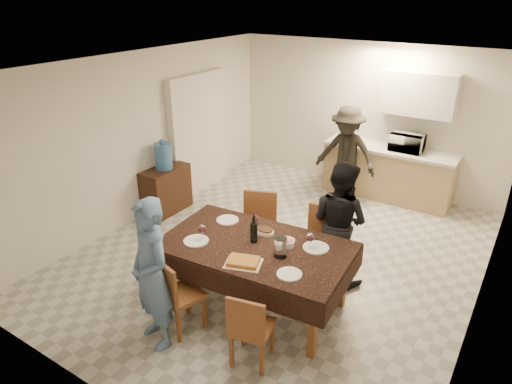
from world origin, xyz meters
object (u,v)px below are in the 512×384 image
(person_near, at_px, (152,275))
(person_far, at_px, (339,222))
(water_jug, at_px, (163,156))
(savoury_tart, at_px, (243,262))
(person_kitchen, at_px, (346,154))
(dining_table, at_px, (255,248))
(microwave, at_px, (407,142))
(console, at_px, (166,190))
(water_pitcher, at_px, (280,247))
(wine_bottle, at_px, (254,229))

(person_near, bearing_deg, person_far, 82.33)
(water_jug, height_order, savoury_tart, water_jug)
(water_jug, distance_m, person_near, 3.11)
(savoury_tart, bearing_deg, person_kitchen, 96.46)
(savoury_tart, bearing_deg, dining_table, 104.74)
(dining_table, relative_size, microwave, 4.09)
(water_jug, relative_size, person_near, 0.25)
(microwave, distance_m, person_near, 5.00)
(dining_table, xyz_separation_m, console, (-2.59, 1.29, -0.40))
(console, relative_size, microwave, 1.53)
(savoury_tart, relative_size, microwave, 0.70)
(water_jug, distance_m, water_pitcher, 3.23)
(console, distance_m, wine_bottle, 2.89)
(dining_table, distance_m, person_far, 1.19)
(wine_bottle, bearing_deg, savoury_tart, -70.77)
(person_kitchen, bearing_deg, console, -137.38)
(water_pitcher, distance_m, microwave, 3.88)
(savoury_tart, distance_m, person_far, 1.50)
(console, bearing_deg, savoury_tart, -31.91)
(dining_table, height_order, person_kitchen, person_kitchen)
(water_jug, height_order, person_kitchen, person_kitchen)
(console, height_order, person_near, person_near)
(dining_table, distance_m, water_pitcher, 0.38)
(water_jug, relative_size, wine_bottle, 1.24)
(person_near, xyz_separation_m, person_far, (1.10, 2.10, -0.03))
(person_kitchen, bearing_deg, savoury_tart, -83.54)
(person_kitchen, bearing_deg, water_jug, -137.38)
(water_jug, height_order, microwave, microwave)
(person_far, bearing_deg, dining_table, 74.16)
(person_far, bearing_deg, water_pitcher, 91.50)
(water_jug, height_order, water_pitcher, water_jug)
(person_far, bearing_deg, water_jug, 7.36)
(savoury_tart, bearing_deg, water_pitcher, 52.85)
(console, bearing_deg, person_far, -4.44)
(dining_table, distance_m, wine_bottle, 0.22)
(dining_table, height_order, person_far, person_far)
(dining_table, xyz_separation_m, savoury_tart, (0.10, -0.38, 0.06))
(console, relative_size, water_pitcher, 3.80)
(dining_table, xyz_separation_m, person_near, (-0.55, -1.05, 0.04))
(wine_bottle, relative_size, microwave, 0.63)
(dining_table, relative_size, person_far, 1.37)
(console, bearing_deg, microwave, 38.86)
(dining_table, bearing_deg, savoury_tart, -79.73)
(water_jug, xyz_separation_m, person_near, (2.04, -2.34, -0.14))
(person_kitchen, bearing_deg, wine_bottle, -85.27)
(person_near, distance_m, person_far, 2.37)
(dining_table, height_order, savoury_tart, savoury_tart)
(wine_bottle, height_order, person_near, person_near)
(water_pitcher, bearing_deg, console, 155.42)
(person_near, distance_m, person_kitchen, 4.43)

